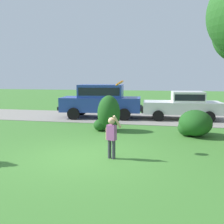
{
  "coord_description": "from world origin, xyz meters",
  "views": [
    {
      "loc": [
        2.47,
        -7.45,
        2.36
      ],
      "look_at": [
        0.42,
        2.0,
        1.1
      ],
      "focal_mm": 43.38,
      "sensor_mm": 36.0,
      "label": 1
    }
  ],
  "objects_px": {
    "parked_sedan": "(183,104)",
    "frisbee": "(119,83)",
    "child_thrower": "(112,134)",
    "parked_suv": "(101,99)"
  },
  "relations": [
    {
      "from": "parked_sedan",
      "to": "parked_suv",
      "type": "bearing_deg",
      "value": -174.84
    },
    {
      "from": "frisbee",
      "to": "parked_suv",
      "type": "bearing_deg",
      "value": 109.18
    },
    {
      "from": "child_thrower",
      "to": "parked_sedan",
      "type": "bearing_deg",
      "value": 73.7
    },
    {
      "from": "parked_sedan",
      "to": "child_thrower",
      "type": "height_order",
      "value": "parked_sedan"
    },
    {
      "from": "child_thrower",
      "to": "frisbee",
      "type": "bearing_deg",
      "value": 85.84
    },
    {
      "from": "frisbee",
      "to": "parked_sedan",
      "type": "bearing_deg",
      "value": 72.31
    },
    {
      "from": "child_thrower",
      "to": "parked_suv",
      "type": "bearing_deg",
      "value": 106.71
    },
    {
      "from": "parked_suv",
      "to": "child_thrower",
      "type": "relative_size",
      "value": 3.77
    },
    {
      "from": "parked_sedan",
      "to": "parked_suv",
      "type": "xyz_separation_m",
      "value": [
        -4.61,
        -0.42,
        0.23
      ]
    },
    {
      "from": "parked_sedan",
      "to": "frisbee",
      "type": "bearing_deg",
      "value": -107.69
    }
  ]
}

